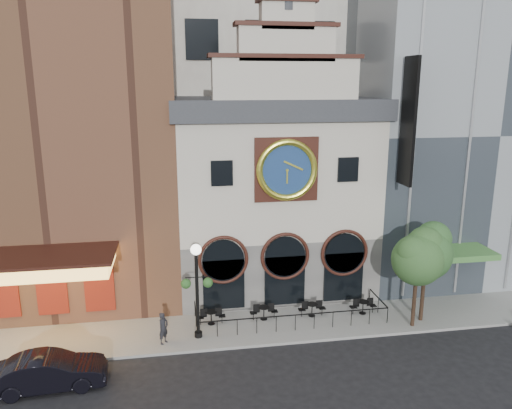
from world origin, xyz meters
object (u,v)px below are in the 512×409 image
Objects in this scene: bistro_0 at (211,316)px; bistro_3 at (363,306)px; car_left at (50,372)px; tree_left at (427,250)px; bistro_1 at (264,312)px; tree_right at (418,256)px; bistro_2 at (312,309)px; pedestrian at (163,328)px; lamppost at (197,281)px.

bistro_0 is 8.82m from bistro_3.
bistro_0 is 1.00× the size of bistro_3.
car_left is 0.86× the size of tree_left.
bistro_1 is 0.28× the size of tree_right.
car_left is (-7.52, -4.56, 0.19)m from bistro_0.
bistro_3 is 0.32× the size of car_left.
bistro_2 is 8.56m from pedestrian.
tree_right reaches higher than bistro_1.
bistro_2 and bistro_3 have the same top height.
bistro_3 is (8.82, -0.15, 0.00)m from bistro_0.
bistro_1 and bistro_3 have the same top height.
bistro_3 is 10.05m from lamppost.
bistro_3 is 0.28× the size of tree_left.
bistro_0 is 1.00× the size of bistro_2.
tree_right is (11.05, -1.96, 3.62)m from bistro_0.
lamppost is 0.93× the size of tree_right.
bistro_2 is 7.25m from lamppost.
tree_left reaches higher than car_left.
tree_right is (13.63, -0.28, 3.24)m from pedestrian.
tree_left reaches higher than lamppost.
tree_left is at bearing 35.39° from tree_right.
tree_right is at bearing -86.18° from car_left.
tree_left is 1.02× the size of tree_right.
bistro_2 is at bearing 159.33° from tree_right.
tree_right is (8.05, -2.04, 3.62)m from bistro_1.
bistro_2 is at bearing -38.89° from pedestrian.
car_left is (-16.34, -4.40, 0.19)m from bistro_3.
bistro_0 is 3.13m from lamppost.
bistro_0 is 0.93× the size of pedestrian.
bistro_1 is 11.49m from car_left.
lamppost is at bearing 176.85° from tree_right.
tree_right is at bearing -10.08° from bistro_0.
lamppost is at bearing 179.56° from tree_left.
tree_right is (18.57, 2.59, 3.43)m from car_left.
lamppost is at bearing -120.91° from bistro_0.
bistro_1 is 9.06m from tree_right.
pedestrian is 0.30× the size of tree_left.
tree_left is at bearing -6.80° from bistro_0.
pedestrian is (-8.38, -1.70, 0.38)m from bistro_2.
tree_right is at bearing -39.11° from bistro_3.
pedestrian is at bearing -63.95° from car_left.
bistro_3 is at bearing 157.31° from tree_left.
pedestrian is at bearing -162.48° from bistro_1.
bistro_2 is 3.02m from bistro_3.
bistro_3 is (3.02, -0.17, 0.00)m from bistro_2.
bistro_1 is 0.28× the size of tree_left.
lamppost reaches higher than bistro_0.
tree_right is (2.23, -1.81, 3.62)m from bistro_3.
car_left is at bearing -148.80° from bistro_0.
tree_left reaches higher than bistro_3.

